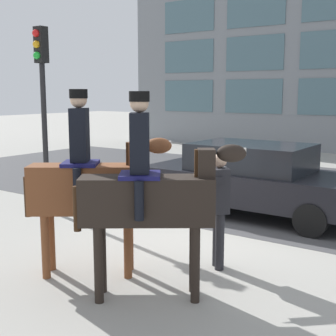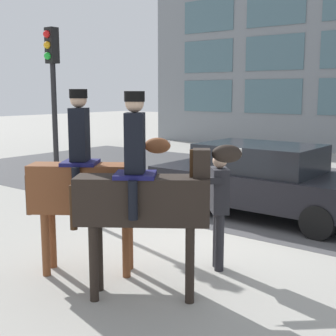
{
  "view_description": "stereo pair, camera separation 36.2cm",
  "coord_description": "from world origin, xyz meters",
  "px_view_note": "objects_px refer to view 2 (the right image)",
  "views": [
    {
      "loc": [
        3.86,
        -6.69,
        2.49
      ],
      "look_at": [
        0.14,
        -1.39,
        1.44
      ],
      "focal_mm": 50.0,
      "sensor_mm": 36.0,
      "label": 1
    },
    {
      "loc": [
        4.15,
        -6.47,
        2.49
      ],
      "look_at": [
        0.14,
        -1.39,
        1.44
      ],
      "focal_mm": 50.0,
      "sensor_mm": 36.0,
      "label": 2
    }
  ],
  "objects_px": {
    "street_car_near_lane": "(263,179)",
    "traffic_light": "(53,89)",
    "mounted_horse_companion": "(146,194)",
    "pedestrian_bystander": "(218,202)",
    "mounted_horse_lead": "(89,182)"
  },
  "relations": [
    {
      "from": "pedestrian_bystander",
      "to": "traffic_light",
      "type": "distance_m",
      "value": 4.91
    },
    {
      "from": "pedestrian_bystander",
      "to": "street_car_near_lane",
      "type": "bearing_deg",
      "value": -116.82
    },
    {
      "from": "mounted_horse_companion",
      "to": "traffic_light",
      "type": "relative_size",
      "value": 0.66
    },
    {
      "from": "pedestrian_bystander",
      "to": "traffic_light",
      "type": "height_order",
      "value": "traffic_light"
    },
    {
      "from": "mounted_horse_companion",
      "to": "traffic_light",
      "type": "distance_m",
      "value": 5.04
    },
    {
      "from": "pedestrian_bystander",
      "to": "traffic_light",
      "type": "bearing_deg",
      "value": -52.34
    },
    {
      "from": "mounted_horse_lead",
      "to": "traffic_light",
      "type": "distance_m",
      "value": 4.04
    },
    {
      "from": "street_car_near_lane",
      "to": "traffic_light",
      "type": "distance_m",
      "value": 4.72
    },
    {
      "from": "street_car_near_lane",
      "to": "traffic_light",
      "type": "height_order",
      "value": "traffic_light"
    },
    {
      "from": "street_car_near_lane",
      "to": "traffic_light",
      "type": "relative_size",
      "value": 1.22
    },
    {
      "from": "pedestrian_bystander",
      "to": "traffic_light",
      "type": "xyz_separation_m",
      "value": [
        -4.58,
        0.82,
        1.59
      ]
    },
    {
      "from": "mounted_horse_lead",
      "to": "mounted_horse_companion",
      "type": "relative_size",
      "value": 1.01
    },
    {
      "from": "mounted_horse_companion",
      "to": "pedestrian_bystander",
      "type": "xyz_separation_m",
      "value": [
        0.2,
        1.32,
        -0.32
      ]
    },
    {
      "from": "mounted_horse_companion",
      "to": "pedestrian_bystander",
      "type": "relative_size",
      "value": 1.51
    },
    {
      "from": "mounted_horse_lead",
      "to": "pedestrian_bystander",
      "type": "bearing_deg",
      "value": 6.76
    }
  ]
}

